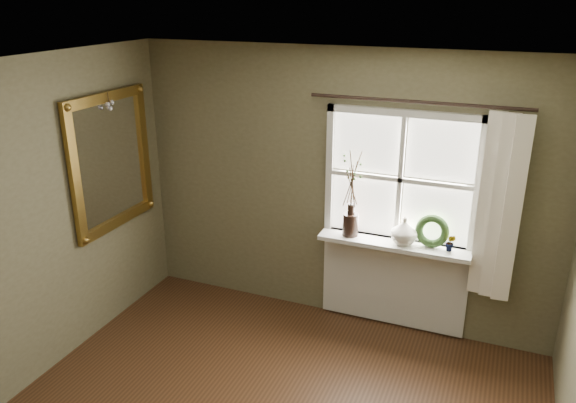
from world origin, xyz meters
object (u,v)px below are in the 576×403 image
(gilt_mirror, at_px, (111,161))
(wreath, at_px, (432,234))
(dark_jug, at_px, (350,225))
(cream_vase, at_px, (404,231))

(gilt_mirror, bearing_deg, wreath, 13.47)
(dark_jug, distance_m, wreath, 0.73)
(wreath, height_order, gilt_mirror, gilt_mirror)
(dark_jug, bearing_deg, gilt_mirror, -163.13)
(cream_vase, relative_size, wreath, 0.83)
(cream_vase, bearing_deg, gilt_mirror, -166.18)
(dark_jug, height_order, gilt_mirror, gilt_mirror)
(wreath, relative_size, gilt_mirror, 0.23)
(dark_jug, xyz_separation_m, gilt_mirror, (-2.11, -0.64, 0.55))
(gilt_mirror, bearing_deg, dark_jug, 16.87)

